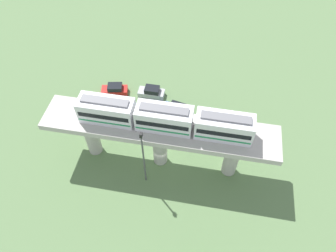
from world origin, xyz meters
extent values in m
plane|color=#5B7A4C|center=(0.00, 0.00, 0.00)|extent=(120.00, 120.00, 0.00)
cylinder|color=#B7B2AA|center=(0.00, -9.38, 3.45)|extent=(1.90, 1.90, 6.90)
cylinder|color=#B7B2AA|center=(0.00, 0.00, 3.45)|extent=(1.90, 1.90, 6.90)
cylinder|color=#B7B2AA|center=(0.00, 9.38, 3.45)|extent=(1.90, 1.90, 6.90)
cube|color=#B7B2AA|center=(0.00, 0.00, 7.30)|extent=(5.20, 28.85, 0.80)
cube|color=white|center=(0.00, -6.34, 9.20)|extent=(2.60, 6.60, 3.00)
cube|color=black|center=(0.00, -6.34, 9.45)|extent=(2.64, 6.07, 0.70)
cube|color=#1E8C4C|center=(0.00, -6.34, 8.45)|extent=(2.64, 6.34, 0.24)
cube|color=slate|center=(0.00, -6.34, 10.82)|extent=(1.10, 5.61, 0.24)
cube|color=white|center=(0.00, 0.61, 9.20)|extent=(2.60, 6.60, 3.00)
cube|color=black|center=(0.00, 0.61, 9.45)|extent=(2.64, 6.07, 0.70)
cube|color=#1E8C4C|center=(0.00, 0.61, 8.45)|extent=(2.64, 6.34, 0.24)
cube|color=slate|center=(0.00, 0.61, 10.82)|extent=(1.10, 5.61, 0.24)
cube|color=white|center=(0.00, 7.56, 9.20)|extent=(2.60, 6.60, 3.00)
cube|color=black|center=(0.00, 7.56, 9.45)|extent=(2.64, 6.07, 0.70)
cube|color=#1E8C4C|center=(0.00, 7.56, 8.45)|extent=(2.64, 6.34, 0.24)
cube|color=slate|center=(0.00, 7.56, 10.82)|extent=(1.10, 5.61, 0.24)
cube|color=#B2B5BA|center=(-11.84, -3.83, 0.50)|extent=(1.82, 4.21, 1.00)
cube|color=black|center=(-11.84, -3.68, 1.38)|extent=(1.65, 2.31, 0.76)
cube|color=#284CB7|center=(-8.88, 0.74, 0.50)|extent=(2.64, 4.48, 1.00)
cube|color=black|center=(-8.88, 0.89, 1.38)|extent=(2.09, 2.59, 0.76)
cube|color=red|center=(-11.32, -9.87, 0.50)|extent=(2.59, 4.47, 1.00)
cube|color=black|center=(-11.32, -9.72, 1.38)|extent=(2.06, 2.58, 0.76)
cylinder|color=#4C4C51|center=(3.40, -1.29, 4.85)|extent=(0.20, 0.20, 9.70)
cube|color=black|center=(3.40, -1.29, 10.00)|extent=(0.44, 0.28, 0.60)
camera|label=1|loc=(22.62, 5.17, 37.24)|focal=33.44mm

